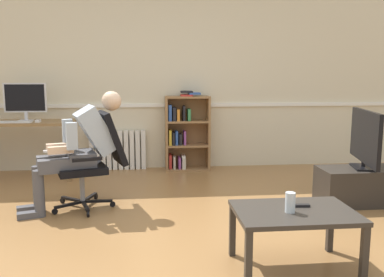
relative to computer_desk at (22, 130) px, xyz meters
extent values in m
plane|color=olive|center=(1.95, -2.15, -0.64)|extent=(18.00, 18.00, 0.00)
cube|color=beige|center=(1.95, 0.50, 0.71)|extent=(12.00, 0.10, 2.70)
cube|color=white|center=(1.95, 0.44, 0.28)|extent=(12.00, 0.03, 0.05)
cube|color=olive|center=(0.63, -0.24, -0.28)|extent=(0.06, 0.06, 0.72)
cube|color=olive|center=(0.63, 0.24, -0.28)|extent=(0.06, 0.06, 0.72)
cube|color=olive|center=(0.00, 0.00, 0.09)|extent=(1.33, 0.56, 0.04)
cube|color=silver|center=(0.04, 0.06, 0.12)|extent=(0.18, 0.14, 0.01)
cube|color=silver|center=(0.04, 0.08, 0.17)|extent=(0.04, 0.02, 0.10)
cube|color=silver|center=(0.04, 0.08, 0.42)|extent=(0.54, 0.02, 0.38)
cube|color=black|center=(0.04, 0.07, 0.42)|extent=(0.50, 0.00, 0.35)
cube|color=white|center=(-0.04, -0.14, 0.12)|extent=(0.44, 0.12, 0.02)
cube|color=white|center=(0.25, -0.12, 0.13)|extent=(0.06, 0.10, 0.03)
cube|color=olive|center=(1.90, 0.27, -0.11)|extent=(0.03, 0.28, 1.06)
cube|color=olive|center=(2.49, 0.27, -0.11)|extent=(0.03, 0.28, 1.06)
cube|color=olive|center=(2.19, 0.41, -0.11)|extent=(0.60, 0.02, 1.06)
cube|color=olive|center=(2.19, 0.27, -0.63)|extent=(0.57, 0.28, 0.03)
cube|color=olive|center=(2.19, 0.27, -0.29)|extent=(0.57, 0.28, 0.03)
cube|color=olive|center=(2.19, 0.27, 0.06)|extent=(0.57, 0.28, 0.03)
cube|color=olive|center=(2.19, 0.27, 0.40)|extent=(0.57, 0.28, 0.03)
cube|color=red|center=(1.95, 0.29, -0.52)|extent=(0.04, 0.19, 0.20)
cube|color=gold|center=(1.95, 0.26, -0.16)|extent=(0.04, 0.19, 0.21)
cube|color=#2D519E|center=(1.95, 0.25, 0.18)|extent=(0.04, 0.19, 0.22)
cube|color=beige|center=(2.00, 0.27, -0.53)|extent=(0.03, 0.19, 0.18)
cube|color=black|center=(1.99, 0.26, -0.18)|extent=(0.03, 0.19, 0.18)
cube|color=black|center=(2.01, 0.26, 0.17)|extent=(0.05, 0.19, 0.19)
cube|color=#89428E|center=(2.08, 0.26, -0.54)|extent=(0.03, 0.19, 0.16)
cube|color=#2D519E|center=(2.04, 0.27, -0.17)|extent=(0.04, 0.19, 0.20)
cube|color=orange|center=(2.06, 0.25, 0.15)|extent=(0.04, 0.19, 0.16)
cube|color=white|center=(2.13, 0.26, -0.52)|extent=(0.05, 0.19, 0.19)
cube|color=black|center=(2.09, 0.27, -0.20)|extent=(0.04, 0.19, 0.15)
cube|color=black|center=(2.14, 0.28, 0.18)|extent=(0.03, 0.19, 0.21)
cube|color=beige|center=(2.14, 0.25, -0.53)|extent=(0.05, 0.19, 0.16)
cube|color=#89428E|center=(2.15, 0.28, -0.17)|extent=(0.03, 0.19, 0.19)
cube|color=#38844C|center=(2.21, 0.26, 0.15)|extent=(0.04, 0.19, 0.16)
cube|color=red|center=(2.18, 0.26, 0.43)|extent=(0.16, 0.22, 0.02)
cube|color=#2D519E|center=(2.29, 0.27, 0.45)|extent=(0.16, 0.22, 0.02)
cube|color=black|center=(2.18, 0.28, 0.48)|extent=(0.16, 0.22, 0.02)
cube|color=white|center=(0.83, 0.39, -0.36)|extent=(0.06, 0.08, 0.56)
cube|color=white|center=(0.91, 0.39, -0.36)|extent=(0.06, 0.08, 0.56)
cube|color=white|center=(0.99, 0.39, -0.36)|extent=(0.06, 0.08, 0.56)
cube|color=white|center=(1.07, 0.39, -0.36)|extent=(0.06, 0.08, 0.56)
cube|color=white|center=(1.15, 0.39, -0.36)|extent=(0.06, 0.08, 0.56)
cube|color=white|center=(1.24, 0.39, -0.36)|extent=(0.06, 0.08, 0.56)
cube|color=white|center=(1.32, 0.39, -0.36)|extent=(0.06, 0.08, 0.56)
cube|color=white|center=(1.40, 0.39, -0.36)|extent=(0.06, 0.08, 0.56)
cube|color=white|center=(1.48, 0.39, -0.36)|extent=(0.06, 0.08, 0.56)
cube|color=white|center=(1.56, 0.39, -0.36)|extent=(0.06, 0.08, 0.56)
cube|color=black|center=(1.02, -1.47, -0.58)|extent=(0.13, 0.30, 0.02)
cylinder|color=black|center=(1.07, -1.61, -0.62)|extent=(0.04, 0.06, 0.06)
cube|color=black|center=(1.12, -1.33, -0.58)|extent=(0.30, 0.04, 0.02)
cylinder|color=black|center=(1.27, -1.33, -0.62)|extent=(0.06, 0.02, 0.06)
cube|color=black|center=(1.02, -1.19, -0.58)|extent=(0.13, 0.30, 0.02)
cylinder|color=black|center=(1.07, -1.04, -0.62)|extent=(0.04, 0.06, 0.06)
cube|color=black|center=(0.85, -1.24, -0.58)|extent=(0.26, 0.21, 0.02)
cylinder|color=black|center=(0.73, -1.15, -0.62)|extent=(0.06, 0.05, 0.06)
cube|color=black|center=(0.85, -1.42, -0.58)|extent=(0.26, 0.21, 0.02)
cylinder|color=black|center=(0.73, -1.51, -0.62)|extent=(0.06, 0.05, 0.06)
cylinder|color=gray|center=(0.97, -1.33, -0.42)|extent=(0.05, 0.05, 0.30)
cube|color=black|center=(0.97, -1.33, -0.23)|extent=(0.58, 0.58, 0.07)
cube|color=black|center=(1.28, -1.23, 0.07)|extent=(0.36, 0.49, 0.55)
cube|color=black|center=(0.91, -1.08, -0.09)|extent=(0.28, 0.13, 0.03)
cube|color=black|center=(1.07, -1.57, -0.09)|extent=(0.28, 0.13, 0.03)
cube|color=#4C4C51|center=(0.97, -1.33, -0.13)|extent=(0.35, 0.40, 0.14)
cube|color=#A3B2C1|center=(1.12, -1.28, 0.15)|extent=(0.50, 0.45, 0.52)
sphere|color=beige|center=(1.28, -1.23, 0.45)|extent=(0.20, 0.20, 0.20)
cube|color=white|center=(0.71, -1.42, -0.03)|extent=(0.15, 0.08, 0.02)
cube|color=#4C4C51|center=(0.74, -1.30, -0.16)|extent=(0.44, 0.25, 0.13)
cylinder|color=#4C4C51|center=(0.54, -1.36, -0.42)|extent=(0.10, 0.10, 0.46)
cube|color=#4C4C51|center=(0.45, -1.39, -0.61)|extent=(0.24, 0.15, 0.06)
cube|color=#4C4C51|center=(0.81, -1.49, -0.16)|extent=(0.44, 0.25, 0.13)
cylinder|color=#4C4C51|center=(0.61, -1.55, -0.42)|extent=(0.10, 0.10, 0.46)
cube|color=#4C4C51|center=(0.51, -1.58, -0.61)|extent=(0.24, 0.15, 0.06)
cube|color=#A3B2C1|center=(0.83, -1.21, 0.13)|extent=(0.12, 0.11, 0.26)
cube|color=beige|center=(0.75, -1.30, -0.01)|extent=(0.25, 0.14, 0.07)
cube|color=#A3B2C1|center=(0.93, -1.51, 0.13)|extent=(0.12, 0.11, 0.26)
cube|color=beige|center=(0.81, -1.48, -0.01)|extent=(0.25, 0.14, 0.07)
cube|color=#2D2823|center=(3.89, -1.47, -0.45)|extent=(0.90, 0.43, 0.38)
cube|color=black|center=(3.89, -1.47, -0.25)|extent=(0.27, 0.36, 0.02)
cylinder|color=black|center=(3.89, -1.47, -0.22)|extent=(0.04, 0.04, 0.05)
cube|color=black|center=(3.89, -1.47, 0.08)|extent=(0.25, 0.93, 0.54)
cube|color=white|center=(3.91, -1.47, 0.08)|extent=(0.20, 0.87, 0.50)
cube|color=#332D28|center=(2.28, -3.08, -0.44)|extent=(0.04, 0.04, 0.40)
cube|color=#332D28|center=(3.04, -3.08, -0.44)|extent=(0.04, 0.04, 0.40)
cube|color=#332D28|center=(3.04, -2.58, -0.44)|extent=(0.04, 0.04, 0.40)
cube|color=#332D28|center=(2.28, -2.58, -0.44)|extent=(0.04, 0.04, 0.40)
cube|color=#332D28|center=(2.66, -2.83, -0.23)|extent=(0.82, 0.57, 0.03)
cylinder|color=silver|center=(2.61, -2.87, -0.15)|extent=(0.07, 0.07, 0.14)
cube|color=black|center=(2.72, -2.76, -0.21)|extent=(0.15, 0.05, 0.02)
camera|label=1|loc=(1.69, -5.43, 0.70)|focal=37.94mm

